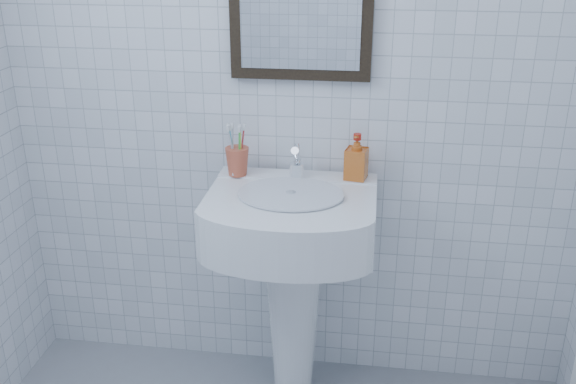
# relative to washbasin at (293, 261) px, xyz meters

# --- Properties ---
(wall_back) EXTENTS (2.20, 0.02, 2.50)m
(wall_back) POSITION_rel_washbasin_xyz_m (-0.02, 0.21, 0.64)
(wall_back) COLOR white
(wall_back) RESTS_ON ground
(washbasin) EXTENTS (0.59, 0.43, 0.90)m
(washbasin) POSITION_rel_washbasin_xyz_m (0.00, 0.00, 0.00)
(washbasin) COLOR white
(washbasin) RESTS_ON ground
(faucet) EXTENTS (0.05, 0.12, 0.14)m
(faucet) POSITION_rel_washbasin_xyz_m (0.00, 0.11, 0.34)
(faucet) COLOR white
(faucet) RESTS_ON washbasin
(toothbrush_cup) EXTENTS (0.12, 0.12, 0.10)m
(toothbrush_cup) POSITION_rel_washbasin_xyz_m (-0.22, 0.11, 0.34)
(toothbrush_cup) COLOR #C05135
(toothbrush_cup) RESTS_ON washbasin
(soap_dispenser) EXTENTS (0.09, 0.09, 0.17)m
(soap_dispenser) POSITION_rel_washbasin_xyz_m (0.21, 0.13, 0.37)
(soap_dispenser) COLOR #C03E12
(soap_dispenser) RESTS_ON washbasin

